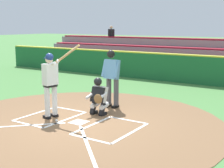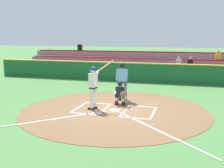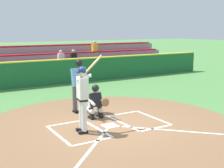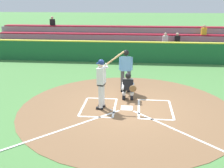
# 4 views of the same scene
# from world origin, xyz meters

# --- Properties ---
(ground_plane) EXTENTS (120.00, 120.00, 0.00)m
(ground_plane) POSITION_xyz_m (0.00, 0.00, 0.00)
(ground_plane) COLOR #4C8442
(dirt_circle) EXTENTS (8.00, 8.00, 0.01)m
(dirt_circle) POSITION_xyz_m (0.00, 0.00, 0.01)
(dirt_circle) COLOR brown
(dirt_circle) RESTS_ON ground
(home_plate_and_chalk) EXTENTS (7.93, 4.91, 0.01)m
(home_plate_and_chalk) POSITION_xyz_m (0.00, 0.88, 0.01)
(home_plate_and_chalk) COLOR white
(home_plate_and_chalk) RESTS_ON dirt_circle
(batter) EXTENTS (1.02, 0.60, 2.13)m
(batter) POSITION_xyz_m (0.92, 0.08, 1.10)
(batter) COLOR white
(batter) RESTS_ON ground
(catcher) EXTENTS (0.59, 0.60, 1.13)m
(catcher) POSITION_xyz_m (-0.01, -0.93, 0.59)
(catcher) COLOR black
(catcher) RESTS_ON ground
(plate_umpire) EXTENTS (0.59, 0.41, 1.86)m
(plate_umpire) POSITION_xyz_m (0.14, -1.88, 1.08)
(plate_umpire) COLOR #4C4C51
(plate_umpire) RESTS_ON ground
(baseball) EXTENTS (0.07, 0.07, 0.07)m
(baseball) POSITION_xyz_m (0.56, 0.28, 0.04)
(baseball) COLOR white
(baseball) RESTS_ON ground
(backstop_wall) EXTENTS (22.00, 0.36, 1.31)m
(backstop_wall) POSITION_xyz_m (0.00, -7.50, 0.65)
(backstop_wall) COLOR #1E6033
(backstop_wall) RESTS_ON ground
(bleacher_stand) EXTENTS (20.00, 3.40, 2.55)m
(bleacher_stand) POSITION_xyz_m (-0.00, -10.20, 0.70)
(bleacher_stand) COLOR gray
(bleacher_stand) RESTS_ON ground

